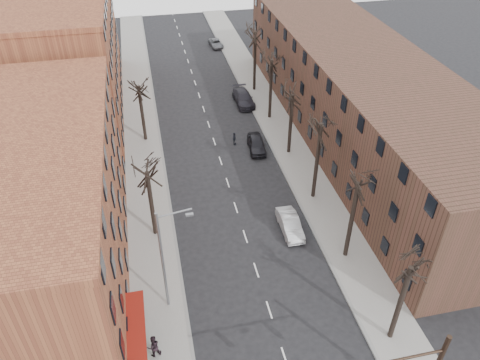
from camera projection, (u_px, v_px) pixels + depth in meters
sidewalk_left at (142, 135)px, 54.21m from camera, size 4.00×90.00×0.15m
sidewalk_right at (275, 121)px, 56.94m from camera, size 4.00×90.00×0.15m
building_left_near at (32, 218)px, 33.62m from camera, size 12.00×26.00×12.00m
building_left_far at (63, 55)px, 55.78m from camera, size 12.00×28.00×14.00m
building_right at (359, 96)px, 51.44m from camera, size 12.00×50.00×10.00m
awning_left at (141, 358)px, 31.25m from camera, size 1.20×7.00×0.15m
tree_right_a at (389, 337)px, 32.58m from camera, size 5.20×5.20×10.00m
tree_right_b at (345, 256)px, 38.86m from camera, size 5.20×5.20×10.80m
tree_right_c at (313, 197)px, 45.14m from camera, size 5.20×5.20×11.60m
tree_right_d at (288, 153)px, 51.42m from camera, size 5.20×5.20×10.00m
tree_right_e at (269, 118)px, 57.70m from camera, size 5.20×5.20×10.80m
tree_right_f at (254, 90)px, 63.98m from camera, size 5.20×5.20×11.60m
tree_left_a at (156, 234)px, 40.98m from camera, size 5.20×5.20×9.50m
tree_left_b at (146, 140)px, 53.54m from camera, size 5.20×5.20×9.50m
streetlight at (165, 257)px, 31.81m from camera, size 2.45×0.22×9.03m
silver_sedan at (290, 224)px, 40.90m from camera, size 1.55×4.39×1.44m
parked_car_near at (257, 144)px, 51.46m from camera, size 2.13×4.49×1.48m
parked_car_mid at (243, 98)px, 60.32m from camera, size 2.28×5.42×1.56m
parked_car_far at (216, 43)px, 76.71m from camera, size 2.16×4.15×1.12m
pedestrian_b at (153, 346)px, 30.77m from camera, size 1.02×0.86×1.84m
pedestrian_crossing at (234, 139)px, 52.30m from camera, size 0.57×0.96×1.53m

